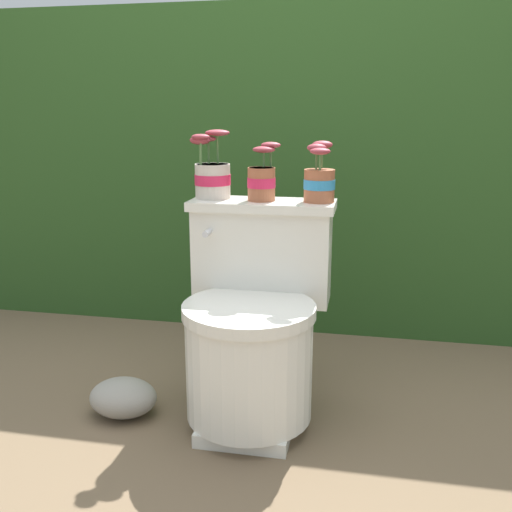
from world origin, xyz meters
The scene contains 7 objects.
ground_plane centered at (0.00, 0.00, 0.00)m, with size 12.00×12.00×0.00m, color brown.
hedge_backdrop centered at (0.00, 1.21, 0.71)m, with size 3.53×0.75×1.43m.
toilet centered at (0.01, 0.07, 0.31)m, with size 0.48×0.53×0.70m.
potted_plant_left centered at (-0.16, 0.24, 0.78)m, with size 0.13×0.12×0.23m.
potted_plant_midleft centered at (0.01, 0.22, 0.77)m, with size 0.10×0.10×0.19m.
potted_plant_middle centered at (0.20, 0.23, 0.77)m, with size 0.10×0.12×0.19m.
garden_stone centered at (-0.41, -0.01, 0.06)m, with size 0.23×0.18×0.12m.
Camera 1 is at (0.36, -1.62, 0.99)m, focal length 40.00 mm.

